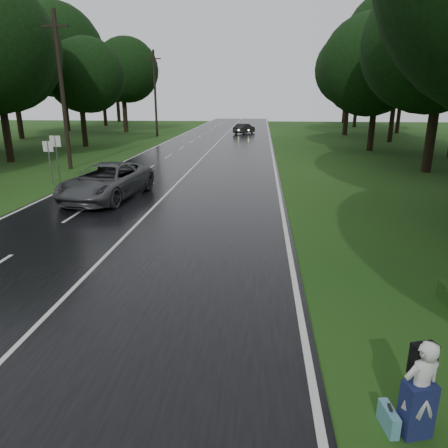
% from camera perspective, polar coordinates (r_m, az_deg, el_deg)
% --- Properties ---
extents(ground, '(160.00, 160.00, 0.00)m').
position_cam_1_polar(ground, '(10.71, -22.64, -11.07)').
color(ground, '#234A16').
rests_on(ground, ground).
extents(road, '(12.00, 140.00, 0.04)m').
position_cam_1_polar(road, '(29.07, -4.49, 7.61)').
color(road, black).
rests_on(road, ground).
extents(lane_center, '(0.12, 140.00, 0.01)m').
position_cam_1_polar(lane_center, '(29.06, -4.49, 7.66)').
color(lane_center, silver).
rests_on(lane_center, road).
extents(grey_car, '(3.60, 6.41, 1.69)m').
position_cam_1_polar(grey_car, '(20.99, -15.95, 5.71)').
color(grey_car, '#47494B').
rests_on(grey_car, road).
extents(far_car, '(2.94, 4.29, 1.34)m').
position_cam_1_polar(far_car, '(57.62, 2.82, 13.07)').
color(far_car, black).
rests_on(far_car, road).
extents(hitchhiker, '(0.66, 0.63, 1.59)m').
position_cam_1_polar(hitchhiker, '(7.05, 25.48, -20.24)').
color(hitchhiker, silver).
rests_on(hitchhiker, ground).
extents(suitcase, '(0.22, 0.51, 0.35)m').
position_cam_1_polar(suitcase, '(7.31, 21.83, -23.77)').
color(suitcase, '#5593A6').
rests_on(suitcase, ground).
extents(utility_pole_mid, '(1.80, 0.28, 10.17)m').
position_cam_1_polar(utility_pole_mid, '(31.07, -20.46, 7.17)').
color(utility_pole_mid, black).
rests_on(utility_pole_mid, ground).
extents(utility_pole_far, '(1.80, 0.28, 10.30)m').
position_cam_1_polar(utility_pole_far, '(54.42, -9.24, 11.88)').
color(utility_pole_far, black).
rests_on(utility_pole_far, ground).
extents(road_sign_a, '(0.59, 0.10, 2.46)m').
position_cam_1_polar(road_sign_a, '(25.92, -22.66, 5.13)').
color(road_sign_a, white).
rests_on(road_sign_a, ground).
extents(road_sign_b, '(0.64, 0.10, 2.68)m').
position_cam_1_polar(road_sign_b, '(26.71, -21.78, 5.55)').
color(road_sign_b, white).
rests_on(road_sign_b, ground).
extents(tree_left_d, '(9.16, 9.16, 14.31)m').
position_cam_1_polar(tree_left_d, '(36.48, -27.41, 7.68)').
color(tree_left_d, black).
rests_on(tree_left_d, ground).
extents(tree_left_e, '(7.97, 7.97, 12.45)m').
position_cam_1_polar(tree_left_e, '(44.94, -18.60, 10.15)').
color(tree_left_e, black).
rests_on(tree_left_e, ground).
extents(tree_left_f, '(9.73, 9.73, 15.21)m').
position_cam_1_polar(tree_left_f, '(62.05, -13.39, 12.28)').
color(tree_left_f, black).
rests_on(tree_left_f, ground).
extents(tree_right_d, '(9.22, 9.22, 14.41)m').
position_cam_1_polar(tree_right_d, '(31.06, 26.14, 6.50)').
color(tree_right_d, black).
rests_on(tree_right_d, ground).
extents(tree_right_e, '(8.09, 8.09, 12.64)m').
position_cam_1_polar(tree_right_e, '(41.77, 19.51, 9.59)').
color(tree_right_e, black).
rests_on(tree_right_e, ground).
extents(tree_right_f, '(9.24, 9.24, 14.44)m').
position_cam_1_polar(tree_right_f, '(58.18, 16.36, 11.76)').
color(tree_right_f, black).
rests_on(tree_right_f, ground).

